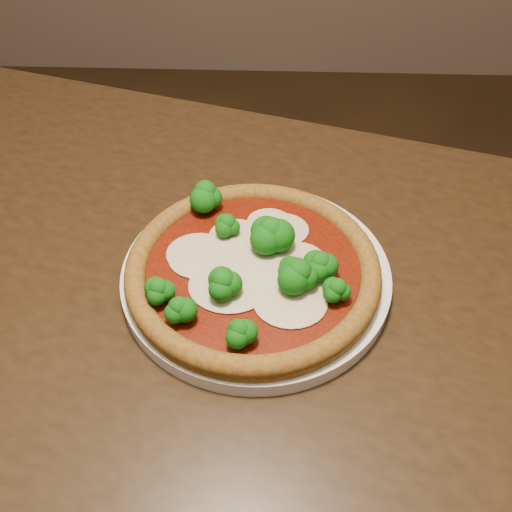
{
  "coord_description": "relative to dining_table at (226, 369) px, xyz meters",
  "views": [
    {
      "loc": [
        0.24,
        -0.38,
        1.24
      ],
      "look_at": [
        0.22,
        0.06,
        0.79
      ],
      "focal_mm": 40.0,
      "sensor_mm": 36.0,
      "label": 1
    }
  ],
  "objects": [
    {
      "name": "plate",
      "position": [
        0.03,
        0.06,
        0.1
      ],
      "size": [
        0.3,
        0.3,
        0.02
      ],
      "primitive_type": "cylinder",
      "color": "silver",
      "rests_on": "dining_table"
    },
    {
      "name": "dining_table",
      "position": [
        0.0,
        0.0,
        0.0
      ],
      "size": [
        1.51,
        1.16,
        0.75
      ],
      "rotation": [
        0.0,
        0.0,
        -0.28
      ],
      "color": "black",
      "rests_on": "floor"
    },
    {
      "name": "pizza",
      "position": [
        0.03,
        0.05,
        0.12
      ],
      "size": [
        0.28,
        0.28,
        0.06
      ],
      "rotation": [
        0.0,
        0.0,
        -0.41
      ],
      "color": "brown",
      "rests_on": "plate"
    }
  ]
}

